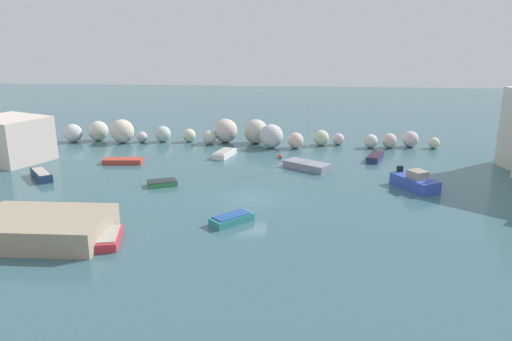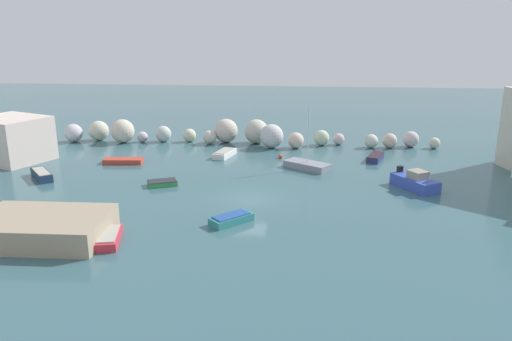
{
  "view_description": "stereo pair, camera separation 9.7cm",
  "coord_description": "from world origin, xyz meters",
  "px_view_note": "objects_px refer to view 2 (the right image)",
  "views": [
    {
      "loc": [
        3.84,
        -36.44,
        12.85
      ],
      "look_at": [
        0.0,
        4.73,
        1.0
      ],
      "focal_mm": 34.74,
      "sensor_mm": 36.0,
      "label": 1
    },
    {
      "loc": [
        3.94,
        -36.43,
        12.85
      ],
      "look_at": [
        0.0,
        4.73,
        1.0
      ],
      "focal_mm": 34.74,
      "sensor_mm": 36.0,
      "label": 2
    }
  ],
  "objects_px": {
    "moored_boat_0": "(415,182)",
    "moored_boat_4": "(225,153)",
    "moored_boat_7": "(162,183)",
    "moored_boat_3": "(375,157)",
    "moored_boat_5": "(42,175)",
    "stone_dock": "(43,228)",
    "moored_boat_6": "(107,238)",
    "moored_boat_1": "(231,219)",
    "moored_boat_2": "(307,165)",
    "channel_buoy": "(280,156)",
    "moored_boat_8": "(123,161)"
  },
  "relations": [
    {
      "from": "moored_boat_5",
      "to": "moored_boat_8",
      "type": "xyz_separation_m",
      "value": [
        5.38,
        5.79,
        -0.13
      ]
    },
    {
      "from": "moored_boat_4",
      "to": "moored_boat_7",
      "type": "relative_size",
      "value": 1.31
    },
    {
      "from": "stone_dock",
      "to": "channel_buoy",
      "type": "height_order",
      "value": "stone_dock"
    },
    {
      "from": "stone_dock",
      "to": "moored_boat_3",
      "type": "relative_size",
      "value": 2.32
    },
    {
      "from": "moored_boat_0",
      "to": "moored_boat_6",
      "type": "bearing_deg",
      "value": -89.04
    },
    {
      "from": "moored_boat_0",
      "to": "moored_boat_4",
      "type": "bearing_deg",
      "value": -147.79
    },
    {
      "from": "moored_boat_3",
      "to": "moored_boat_7",
      "type": "xyz_separation_m",
      "value": [
        -19.23,
        -10.29,
        -0.08
      ]
    },
    {
      "from": "stone_dock",
      "to": "moored_boat_1",
      "type": "height_order",
      "value": "stone_dock"
    },
    {
      "from": "moored_boat_3",
      "to": "moored_boat_5",
      "type": "height_order",
      "value": "moored_boat_5"
    },
    {
      "from": "stone_dock",
      "to": "moored_boat_6",
      "type": "xyz_separation_m",
      "value": [
        4.21,
        -0.09,
        -0.47
      ]
    },
    {
      "from": "moored_boat_2",
      "to": "moored_boat_5",
      "type": "relative_size",
      "value": 1.68
    },
    {
      "from": "channel_buoy",
      "to": "moored_boat_0",
      "type": "height_order",
      "value": "moored_boat_0"
    },
    {
      "from": "channel_buoy",
      "to": "moored_boat_4",
      "type": "bearing_deg",
      "value": 177.75
    },
    {
      "from": "moored_boat_6",
      "to": "moored_boat_0",
      "type": "bearing_deg",
      "value": 108.45
    },
    {
      "from": "moored_boat_2",
      "to": "moored_boat_4",
      "type": "distance_m",
      "value": 9.42
    },
    {
      "from": "stone_dock",
      "to": "moored_boat_5",
      "type": "xyz_separation_m",
      "value": [
        -6.85,
        12.61,
        -0.4
      ]
    },
    {
      "from": "moored_boat_4",
      "to": "stone_dock",
      "type": "bearing_deg",
      "value": -5.22
    },
    {
      "from": "moored_boat_2",
      "to": "moored_boat_3",
      "type": "height_order",
      "value": "moored_boat_2"
    },
    {
      "from": "moored_boat_2",
      "to": "moored_boat_0",
      "type": "bearing_deg",
      "value": -177.15
    },
    {
      "from": "moored_boat_1",
      "to": "moored_boat_6",
      "type": "bearing_deg",
      "value": 163.1
    },
    {
      "from": "moored_boat_0",
      "to": "moored_boat_2",
      "type": "relative_size",
      "value": 0.75
    },
    {
      "from": "moored_boat_0",
      "to": "moored_boat_1",
      "type": "height_order",
      "value": "moored_boat_0"
    },
    {
      "from": "stone_dock",
      "to": "moored_boat_7",
      "type": "bearing_deg",
      "value": 69.25
    },
    {
      "from": "moored_boat_0",
      "to": "moored_boat_3",
      "type": "bearing_deg",
      "value": 162.29
    },
    {
      "from": "moored_boat_1",
      "to": "moored_boat_5",
      "type": "height_order",
      "value": "moored_boat_5"
    },
    {
      "from": "moored_boat_0",
      "to": "moored_boat_4",
      "type": "distance_m",
      "value": 19.77
    },
    {
      "from": "moored_boat_6",
      "to": "stone_dock",
      "type": "bearing_deg",
      "value": -103.82
    },
    {
      "from": "moored_boat_4",
      "to": "moored_boat_8",
      "type": "height_order",
      "value": "moored_boat_4"
    },
    {
      "from": "moored_boat_1",
      "to": "moored_boat_3",
      "type": "xyz_separation_m",
      "value": [
        12.15,
        18.16,
        0.01
      ]
    },
    {
      "from": "moored_boat_7",
      "to": "moored_boat_8",
      "type": "xyz_separation_m",
      "value": [
        -5.88,
        6.73,
        0.02
      ]
    },
    {
      "from": "moored_boat_3",
      "to": "moored_boat_8",
      "type": "height_order",
      "value": "moored_boat_3"
    },
    {
      "from": "moored_boat_4",
      "to": "moored_boat_8",
      "type": "xyz_separation_m",
      "value": [
        -9.62,
        -3.63,
        -0.08
      ]
    },
    {
      "from": "moored_boat_8",
      "to": "channel_buoy",
      "type": "bearing_deg",
      "value": -172.62
    },
    {
      "from": "moored_boat_2",
      "to": "moored_boat_3",
      "type": "xyz_separation_m",
      "value": [
        6.91,
        3.79,
        -0.04
      ]
    },
    {
      "from": "moored_boat_3",
      "to": "moored_boat_4",
      "type": "distance_m",
      "value": 15.5
    },
    {
      "from": "moored_boat_1",
      "to": "moored_boat_5",
      "type": "bearing_deg",
      "value": 109.4
    },
    {
      "from": "moored_boat_7",
      "to": "moored_boat_2",
      "type": "bearing_deg",
      "value": 3.3
    },
    {
      "from": "moored_boat_2",
      "to": "moored_boat_3",
      "type": "relative_size",
      "value": 1.72
    },
    {
      "from": "moored_boat_3",
      "to": "moored_boat_6",
      "type": "bearing_deg",
      "value": 158.06
    },
    {
      "from": "moored_boat_0",
      "to": "moored_boat_4",
      "type": "xyz_separation_m",
      "value": [
        -17.51,
        9.18,
        -0.27
      ]
    },
    {
      "from": "moored_boat_1",
      "to": "moored_boat_5",
      "type": "xyz_separation_m",
      "value": [
        -18.35,
        8.81,
        0.07
      ]
    },
    {
      "from": "channel_buoy",
      "to": "moored_boat_1",
      "type": "height_order",
      "value": "moored_boat_1"
    },
    {
      "from": "channel_buoy",
      "to": "moored_boat_4",
      "type": "relative_size",
      "value": 0.12
    },
    {
      "from": "stone_dock",
      "to": "moored_boat_4",
      "type": "height_order",
      "value": "stone_dock"
    },
    {
      "from": "moored_boat_0",
      "to": "moored_boat_7",
      "type": "xyz_separation_m",
      "value": [
        -21.24,
        -1.17,
        -0.37
      ]
    },
    {
      "from": "moored_boat_2",
      "to": "moored_boat_8",
      "type": "relative_size",
      "value": 1.53
    },
    {
      "from": "stone_dock",
      "to": "moored_boat_1",
      "type": "xyz_separation_m",
      "value": [
        11.5,
        3.8,
        -0.48
      ]
    },
    {
      "from": "channel_buoy",
      "to": "moored_boat_6",
      "type": "relative_size",
      "value": 0.12
    },
    {
      "from": "moored_boat_3",
      "to": "moored_boat_5",
      "type": "distance_m",
      "value": 31.91
    },
    {
      "from": "moored_boat_2",
      "to": "moored_boat_6",
      "type": "bearing_deg",
      "value": 89.23
    }
  ]
}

